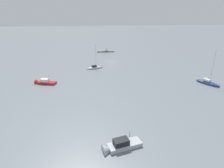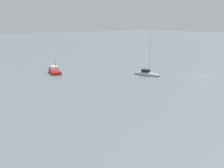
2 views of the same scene
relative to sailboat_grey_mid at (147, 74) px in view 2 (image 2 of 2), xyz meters
The scene contains 3 objects.
ground_plane 11.77m from the sailboat_grey_mid, 128.78° to the right, with size 500.00×500.00×0.00m, color slate.
sailboat_grey_mid is the anchor object (origin of this frame).
motorboat_red_mid 21.08m from the sailboat_grey_mid, 41.44° to the left, with size 6.49×3.71×3.48m.
Camera 2 is at (-29.65, 50.03, 11.14)m, focal length 41.12 mm.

